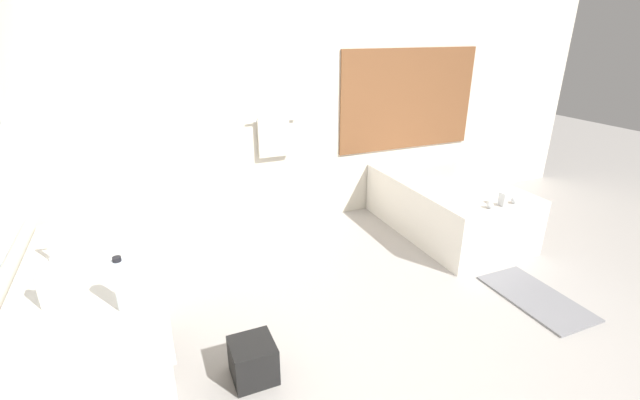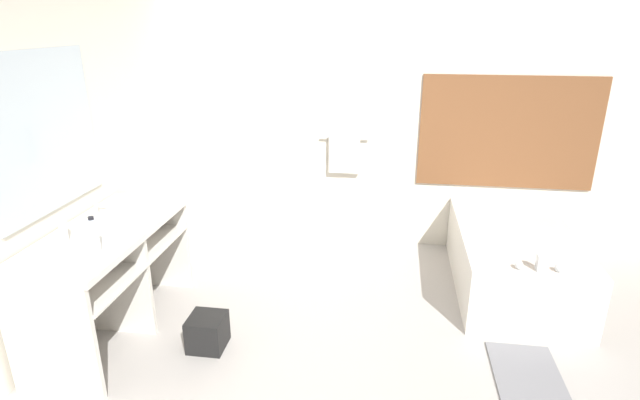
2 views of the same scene
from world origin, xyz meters
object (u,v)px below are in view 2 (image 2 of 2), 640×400
bathtub (513,257)px  waste_bin (207,332)px  soap_dispenser (63,229)px  water_bottle_1 (94,236)px

bathtub → waste_bin: 2.70m
bathtub → soap_dispenser: (-3.30, -1.37, 0.65)m
bathtub → waste_bin: size_ratio=6.29×
waste_bin → bathtub: bearing=27.3°
soap_dispenser → waste_bin: size_ratio=0.76×
bathtub → soap_dispenser: soap_dispenser is taller
bathtub → water_bottle_1: water_bottle_1 is taller
bathtub → soap_dispenser: size_ratio=8.25×
soap_dispenser → waste_bin: 1.23m
soap_dispenser → waste_bin: soap_dispenser is taller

